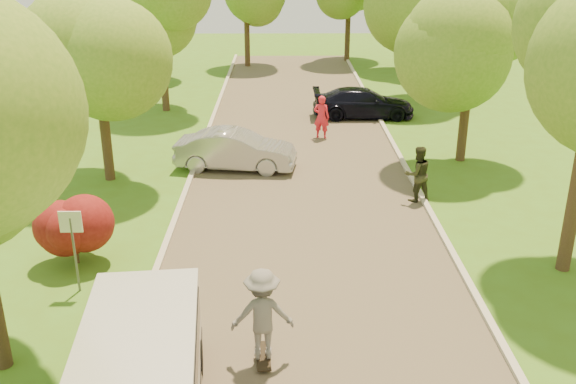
{
  "coord_description": "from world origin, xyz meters",
  "views": [
    {
      "loc": [
        -0.72,
        -10.1,
        8.28
      ],
      "look_at": [
        -0.53,
        7.38,
        1.3
      ],
      "focal_mm": 40.0,
      "sensor_mm": 36.0,
      "label": 1
    }
  ],
  "objects_px": {
    "longboard": "(263,356)",
    "person_striped": "(321,117)",
    "person_olive": "(418,174)",
    "dark_sedan": "(363,103)",
    "skateboarder": "(262,314)",
    "silver_sedan": "(236,150)",
    "street_sign": "(72,234)"
  },
  "relations": [
    {
      "from": "street_sign",
      "to": "longboard",
      "type": "distance_m",
      "value": 5.7
    },
    {
      "from": "silver_sedan",
      "to": "skateboarder",
      "type": "height_order",
      "value": "skateboarder"
    },
    {
      "from": "street_sign",
      "to": "dark_sedan",
      "type": "bearing_deg",
      "value": 61.21
    },
    {
      "from": "street_sign",
      "to": "dark_sedan",
      "type": "xyz_separation_m",
      "value": [
        9.1,
        16.56,
        -0.85
      ]
    },
    {
      "from": "person_striped",
      "to": "person_olive",
      "type": "height_order",
      "value": "person_olive"
    },
    {
      "from": "street_sign",
      "to": "person_olive",
      "type": "distance_m",
      "value": 11.24
    },
    {
      "from": "silver_sedan",
      "to": "dark_sedan",
      "type": "xyz_separation_m",
      "value": [
        5.75,
        7.48,
        -0.03
      ]
    },
    {
      "from": "street_sign",
      "to": "person_olive",
      "type": "bearing_deg",
      "value": 31.17
    },
    {
      "from": "silver_sedan",
      "to": "longboard",
      "type": "height_order",
      "value": "silver_sedan"
    },
    {
      "from": "skateboarder",
      "to": "person_striped",
      "type": "bearing_deg",
      "value": -102.51
    },
    {
      "from": "longboard",
      "to": "person_striped",
      "type": "bearing_deg",
      "value": -102.51
    },
    {
      "from": "dark_sedan",
      "to": "person_striped",
      "type": "distance_m",
      "value": 4.17
    },
    {
      "from": "person_striped",
      "to": "street_sign",
      "type": "bearing_deg",
      "value": 79.51
    },
    {
      "from": "dark_sedan",
      "to": "person_striped",
      "type": "xyz_separation_m",
      "value": [
        -2.26,
        -3.49,
        0.24
      ]
    },
    {
      "from": "person_striped",
      "to": "person_olive",
      "type": "relative_size",
      "value": 1.0
    },
    {
      "from": "person_striped",
      "to": "person_olive",
      "type": "distance_m",
      "value": 7.77
    },
    {
      "from": "longboard",
      "to": "person_olive",
      "type": "bearing_deg",
      "value": -124.25
    },
    {
      "from": "longboard",
      "to": "person_striped",
      "type": "height_order",
      "value": "person_striped"
    },
    {
      "from": "person_olive",
      "to": "silver_sedan",
      "type": "bearing_deg",
      "value": -43.76
    },
    {
      "from": "silver_sedan",
      "to": "person_olive",
      "type": "relative_size",
      "value": 2.37
    },
    {
      "from": "silver_sedan",
      "to": "longboard",
      "type": "relative_size",
      "value": 4.33
    },
    {
      "from": "silver_sedan",
      "to": "person_striped",
      "type": "bearing_deg",
      "value": -33.69
    },
    {
      "from": "skateboarder",
      "to": "person_striped",
      "type": "height_order",
      "value": "skateboarder"
    },
    {
      "from": "silver_sedan",
      "to": "dark_sedan",
      "type": "distance_m",
      "value": 9.43
    },
    {
      "from": "longboard",
      "to": "skateboarder",
      "type": "bearing_deg",
      "value": 130.2
    },
    {
      "from": "longboard",
      "to": "dark_sedan",
      "type": "bearing_deg",
      "value": -107.59
    },
    {
      "from": "longboard",
      "to": "silver_sedan",
      "type": "bearing_deg",
      "value": -88.47
    },
    {
      "from": "street_sign",
      "to": "longboard",
      "type": "height_order",
      "value": "street_sign"
    },
    {
      "from": "dark_sedan",
      "to": "person_olive",
      "type": "distance_m",
      "value": 10.77
    },
    {
      "from": "street_sign",
      "to": "person_striped",
      "type": "bearing_deg",
      "value": 62.36
    },
    {
      "from": "dark_sedan",
      "to": "skateboarder",
      "type": "relative_size",
      "value": 2.46
    },
    {
      "from": "silver_sedan",
      "to": "longboard",
      "type": "bearing_deg",
      "value": -166.13
    }
  ]
}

